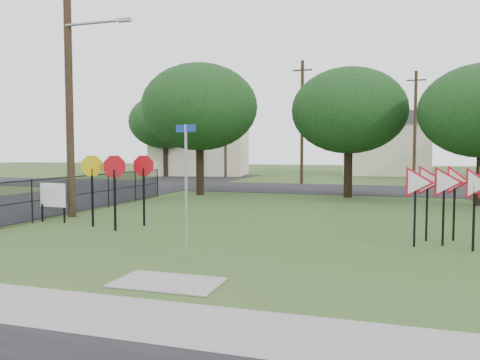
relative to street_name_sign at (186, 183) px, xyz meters
name	(u,v)px	position (x,y,z in m)	size (l,w,h in m)	color
ground	(213,256)	(0.37, 0.66, -1.74)	(140.00, 140.00, 0.00)	#2B491B
sidewalk	(114,315)	(0.37, -3.54, -1.73)	(30.00, 1.60, 0.02)	gray
planting_strip	(62,347)	(0.37, -4.74, -1.74)	(30.00, 0.80, 0.02)	#2B491B
street_left	(63,198)	(-11.63, 10.66, -1.73)	(8.00, 50.00, 0.02)	black
street_far	(322,189)	(0.37, 20.66, -1.73)	(60.00, 8.00, 0.02)	black
curb_pad	(167,283)	(0.37, -1.74, -1.73)	(2.00, 1.20, 0.02)	gray
street_name_sign	(186,183)	(0.00, 0.00, 0.00)	(0.58, 0.28, 3.05)	#92949A
stop_sign_cluster	(116,173)	(-4.02, 3.58, 0.00)	(2.12, 1.35, 2.34)	black
yield_sign_cluster	(451,185)	(5.86, 3.62, -0.17)	(2.72, 2.04, 2.13)	black
info_board	(53,196)	(-6.64, 3.79, -0.84)	(1.08, 0.14, 1.35)	black
utility_pole_main	(70,76)	(-6.86, 5.16, 3.47)	(3.55, 0.33, 10.00)	#3A291A
far_pole_a	(302,121)	(-1.63, 24.66, 2.86)	(1.40, 0.24, 9.00)	#3A291A
far_pole_b	(415,126)	(6.37, 28.66, 2.60)	(1.40, 0.24, 8.50)	#3A291A
far_pole_c	(225,127)	(-9.63, 30.66, 2.86)	(1.40, 0.24, 9.00)	#3A291A
fence_run	(93,192)	(-7.23, 6.91, -0.96)	(0.05, 11.55, 1.50)	black
house_left	(201,139)	(-13.63, 34.66, 1.91)	(10.58, 8.88, 7.20)	beige
house_mid	(387,144)	(4.37, 40.66, 1.40)	(8.40, 8.40, 6.20)	beige
tree_near_left	(200,107)	(-5.63, 14.66, 3.11)	(6.40, 6.40, 7.27)	black
tree_near_mid	(349,111)	(2.37, 15.66, 2.80)	(6.00, 6.00, 6.80)	black
tree_far_left	(165,122)	(-15.63, 30.66, 3.43)	(6.80, 6.80, 7.73)	black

